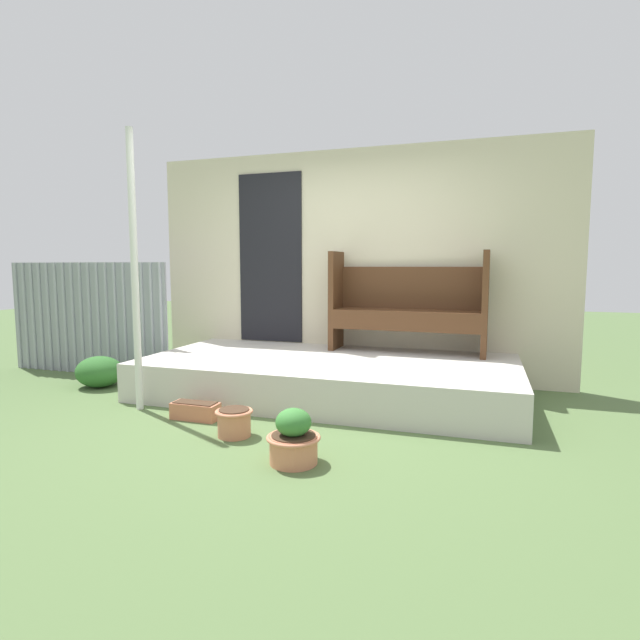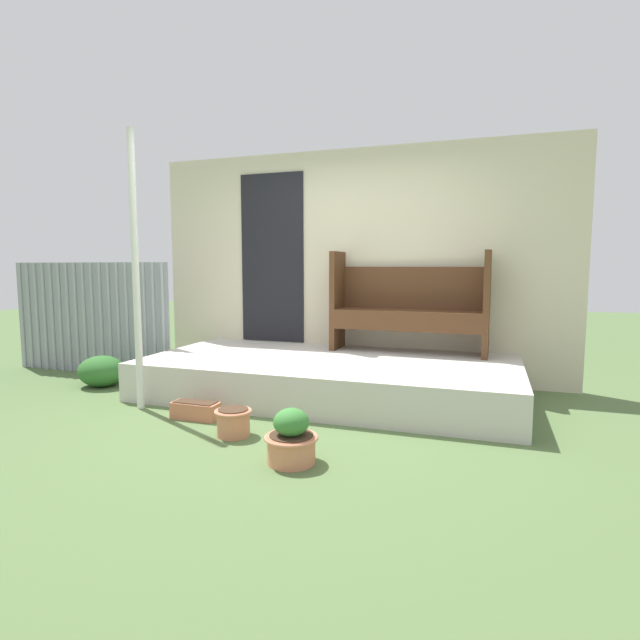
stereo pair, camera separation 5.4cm
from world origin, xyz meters
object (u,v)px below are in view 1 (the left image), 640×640
at_px(flower_pot_middle, 294,439).
at_px(shrub_by_fence, 99,372).
at_px(planter_box_rect, 195,411).
at_px(support_post, 135,272).
at_px(bench, 407,302).
at_px(flower_pot_left, 234,421).

height_order(flower_pot_middle, shrub_by_fence, flower_pot_middle).
xyz_separation_m(planter_box_rect, shrub_by_fence, (-1.60, 0.67, 0.09)).
height_order(support_post, planter_box_rect, support_post).
bearing_deg(flower_pot_middle, planter_box_rect, 151.16).
bearing_deg(planter_box_rect, support_post, 170.25).
bearing_deg(bench, shrub_by_fence, -159.58).
bearing_deg(bench, flower_pot_middle, -97.92).
bearing_deg(flower_pot_left, support_post, 161.53).
distance_m(bench, shrub_by_fence, 3.38).
xyz_separation_m(support_post, shrub_by_fence, (-0.95, 0.56, -1.07)).
bearing_deg(planter_box_rect, bench, 49.20).
distance_m(support_post, bench, 2.74).
relative_size(bench, planter_box_rect, 4.03).
distance_m(planter_box_rect, shrub_by_fence, 1.74).
distance_m(support_post, flower_pot_middle, 2.20).
xyz_separation_m(bench, flower_pot_left, (-1.00, -2.03, -0.79)).
bearing_deg(flower_pot_middle, bench, 80.78).
bearing_deg(shrub_by_fence, flower_pot_middle, -25.41).
bearing_deg(planter_box_rect, flower_pot_left, -28.35).
bearing_deg(flower_pot_left, bench, 63.72).
bearing_deg(shrub_by_fence, flower_pot_left, -24.24).
bearing_deg(support_post, shrub_by_fence, 149.39).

